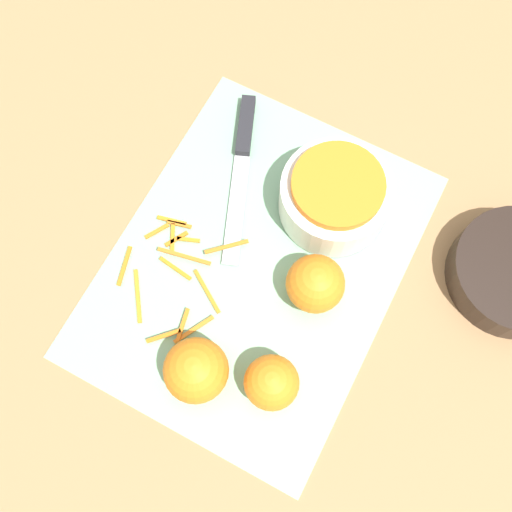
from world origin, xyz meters
name	(u,v)px	position (x,y,z in m)	size (l,w,h in m)	color
ground_plane	(256,265)	(0.00, 0.00, 0.00)	(4.00, 4.00, 0.00)	#9E754C
cutting_board	(256,264)	(0.00, 0.00, 0.00)	(0.47, 0.36, 0.01)	#84B793
bowl_speckled	(335,196)	(-0.12, 0.05, 0.04)	(0.15, 0.15, 0.08)	silver
knife	(243,147)	(-0.14, -0.10, 0.01)	(0.24, 0.11, 0.02)	#232328
orange_left	(315,285)	(0.00, 0.08, 0.04)	(0.08, 0.08, 0.08)	orange
orange_right	(272,382)	(0.13, 0.09, 0.04)	(0.07, 0.07, 0.07)	orange
orange_back	(196,370)	(0.16, 0.01, 0.05)	(0.08, 0.08, 0.08)	orange
peel_pile	(177,271)	(0.06, -0.09, 0.01)	(0.18, 0.15, 0.01)	orange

